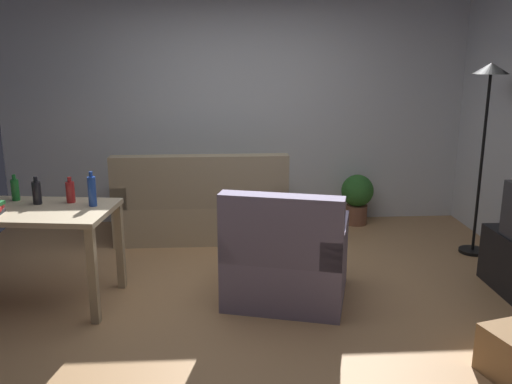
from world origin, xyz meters
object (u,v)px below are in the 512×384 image
at_px(bottle_red, 70,192).
at_px(bottle_blue, 92,191).
at_px(bottle_dark, 37,192).
at_px(potted_plant, 357,196).
at_px(armchair, 286,261).
at_px(desk, 33,222).
at_px(torchiere_lamp, 487,107).
at_px(bottle_green, 15,189).
at_px(couch, 202,208).

height_order(bottle_red, bottle_blue, bottle_blue).
distance_m(bottle_dark, bottle_blue, 0.45).
height_order(potted_plant, bottle_red, bottle_red).
distance_m(armchair, bottle_dark, 2.00).
bearing_deg(bottle_red, desk, -148.36).
xyz_separation_m(torchiere_lamp, potted_plant, (-0.92, 0.98, -1.08)).
xyz_separation_m(bottle_dark, bottle_blue, (0.44, -0.08, 0.03)).
relative_size(desk, potted_plant, 2.25).
bearing_deg(bottle_dark, bottle_red, 7.49).
xyz_separation_m(bottle_green, bottle_blue, (0.65, -0.20, 0.03)).
height_order(desk, bottle_red, bottle_red).
distance_m(bottle_green, bottle_red, 0.46).
bearing_deg(torchiere_lamp, bottle_blue, -166.65).
relative_size(armchair, bottle_green, 5.24).
bearing_deg(armchair, bottle_dark, 9.92).
height_order(potted_plant, bottle_dark, bottle_dark).
distance_m(couch, desk, 1.98).
bearing_deg(potted_plant, torchiere_lamp, -46.81).
xyz_separation_m(couch, desk, (-1.22, -1.52, 0.34)).
height_order(couch, bottle_dark, bottle_dark).
height_order(potted_plant, armchair, armchair).
bearing_deg(armchair, bottle_blue, 11.44).
bearing_deg(bottle_red, bottle_blue, -30.88).
relative_size(bottle_dark, bottle_blue, 0.81).
bearing_deg(potted_plant, bottle_blue, -144.43).
bearing_deg(bottle_green, armchair, -8.35).
distance_m(torchiere_lamp, bottle_blue, 3.56).
bearing_deg(potted_plant, bottle_dark, -149.90).
relative_size(bottle_green, bottle_blue, 0.78).
xyz_separation_m(desk, potted_plant, (2.95, 1.83, -0.32)).
bearing_deg(bottle_blue, potted_plant, 35.57).
relative_size(couch, bottle_green, 8.38).
bearing_deg(armchair, torchiere_lamp, -138.95).
relative_size(couch, torchiere_lamp, 0.97).
bearing_deg(bottle_dark, potted_plant, 30.10).
height_order(torchiere_lamp, potted_plant, torchiere_lamp).
bearing_deg(bottle_blue, armchair, -4.23).
xyz_separation_m(desk, bottle_dark, (0.01, 0.13, 0.20)).
height_order(torchiere_lamp, bottle_red, torchiere_lamp).
distance_m(armchair, bottle_red, 1.77).
bearing_deg(bottle_red, couch, 54.71).
xyz_separation_m(desk, bottle_blue, (0.45, 0.04, 0.23)).
distance_m(bottle_red, bottle_blue, 0.23).
relative_size(desk, armchair, 1.17).
height_order(armchair, bottle_dark, bottle_dark).
relative_size(desk, bottle_dark, 5.91).
xyz_separation_m(couch, torchiere_lamp, (2.65, -0.67, 1.11)).
relative_size(potted_plant, bottle_red, 2.81).
bearing_deg(bottle_red, armchair, -7.68).
bearing_deg(bottle_dark, bottle_green, 150.01).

